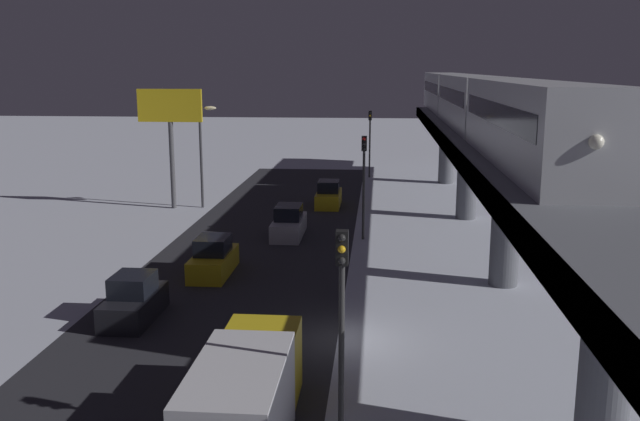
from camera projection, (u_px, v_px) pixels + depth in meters
ground_plane at (342, 339)px, 27.04m from camera, size 240.00×240.00×0.00m
avenue_asphalt at (200, 334)px, 27.52m from camera, size 11.00×91.23×0.01m
elevated_railway at (544, 202)px, 25.27m from camera, size 5.00×91.23×6.50m
subway_train at (471, 100)px, 46.61m from camera, size 2.94×55.47×3.40m
sedan_yellow at (329, 196)px, 52.81m from camera, size 1.80×4.29×1.97m
sedan_silver at (289, 223)px, 43.43m from camera, size 1.80×4.72×1.97m
sedan_yellow_2 at (213, 259)px, 35.40m from camera, size 1.80×4.33×1.97m
sedan_black at (134, 301)px, 29.02m from camera, size 1.80×4.01×1.97m
box_truck at (246, 399)px, 19.30m from camera, size 2.40×7.40×2.80m
traffic_light_near at (342, 313)px, 17.91m from camera, size 0.32×0.44×6.40m
traffic_light_mid at (364, 172)px, 41.89m from camera, size 0.32×0.44×6.40m
traffic_light_far at (370, 134)px, 65.86m from camera, size 0.32×0.44×6.40m
commercial_billboard at (170, 117)px, 50.80m from camera, size 4.80×0.36×8.90m
street_lamp_far at (204, 144)px, 51.43m from camera, size 1.35×0.44×7.65m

